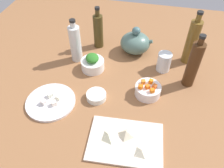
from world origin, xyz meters
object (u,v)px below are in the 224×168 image
(teapot, at_px, (135,43))
(bottle_1, at_px, (192,41))
(bottle_0, at_px, (75,43))
(plate_tofu, at_px, (51,102))
(drinking_glass_0, at_px, (164,62))
(bottle_3, at_px, (193,64))
(bowl_greens, at_px, (93,65))
(bottle_2, at_px, (98,31))
(cutting_board, at_px, (125,141))
(bowl_small_side, at_px, (96,96))
(bowl_carrots, at_px, (148,90))

(teapot, height_order, bottle_1, bottle_1)
(teapot, bearing_deg, bottle_0, -155.45)
(plate_tofu, xyz_separation_m, drinking_glass_0, (0.49, 0.34, 0.04))
(bottle_3, height_order, drinking_glass_0, bottle_3)
(bottle_0, height_order, bottle_1, bottle_1)
(plate_tofu, height_order, bottle_1, bottle_1)
(bowl_greens, bearing_deg, bottle_2, 95.88)
(teapot, distance_m, bottle_2, 0.22)
(bottle_3, bearing_deg, drinking_glass_0, 147.57)
(bowl_greens, bearing_deg, cutting_board, -58.25)
(bowl_small_side, distance_m, teapot, 0.41)
(bowl_small_side, bearing_deg, bottle_2, 103.06)
(bowl_small_side, height_order, bottle_2, bottle_2)
(bottle_1, xyz_separation_m, bottle_3, (0.00, -0.18, -0.00))
(bottle_3, distance_m, drinking_glass_0, 0.17)
(plate_tofu, bearing_deg, teapot, 55.55)
(teapot, bearing_deg, plate_tofu, -124.45)
(bottle_0, distance_m, bottle_2, 0.17)
(plate_tofu, xyz_separation_m, bottle_1, (0.61, 0.44, 0.12))
(bowl_carrots, bearing_deg, plate_tofu, -160.91)
(bottle_2, relative_size, bottle_3, 0.87)
(plate_tofu, height_order, bowl_greens, bowl_greens)
(teapot, xyz_separation_m, bottle_1, (0.29, -0.02, 0.07))
(cutting_board, distance_m, bowl_carrots, 0.28)
(bottle_2, distance_m, bottle_3, 0.55)
(bottle_3, bearing_deg, plate_tofu, -156.85)
(bottle_0, distance_m, drinking_glass_0, 0.47)
(bottle_2, bearing_deg, bowl_carrots, -45.41)
(bottle_2, bearing_deg, bottle_3, -22.71)
(plate_tofu, relative_size, bottle_2, 0.92)
(teapot, bearing_deg, cutting_board, -85.16)
(cutting_board, bearing_deg, drinking_glass_0, 75.96)
(bottle_0, bearing_deg, bottle_3, -6.33)
(bottle_1, bearing_deg, drinking_glass_0, -140.74)
(plate_tofu, height_order, bowl_small_side, bowl_small_side)
(teapot, xyz_separation_m, bottle_2, (-0.22, 0.01, 0.04))
(plate_tofu, distance_m, bottle_3, 0.68)
(bottle_3, bearing_deg, teapot, 145.27)
(bowl_carrots, distance_m, bottle_3, 0.24)
(bottle_0, distance_m, bottle_3, 0.60)
(bowl_greens, bearing_deg, drinking_glass_0, 11.51)
(plate_tofu, relative_size, bottle_3, 0.80)
(bottle_0, bearing_deg, bowl_carrots, -23.85)
(cutting_board, height_order, bottle_1, bottle_1)
(plate_tofu, height_order, bottle_3, bottle_3)
(bowl_carrots, height_order, bottle_2, bottle_2)
(teapot, relative_size, bottle_2, 0.75)
(bottle_0, bearing_deg, teapot, 24.55)
(cutting_board, relative_size, bowl_small_side, 3.16)
(teapot, relative_size, bottle_0, 0.75)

